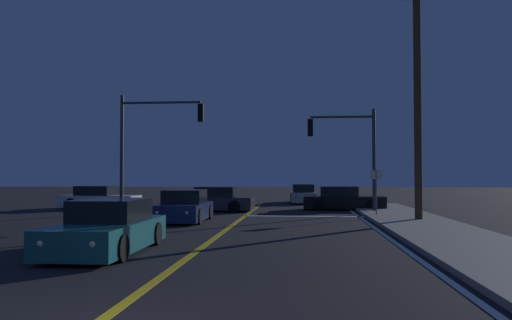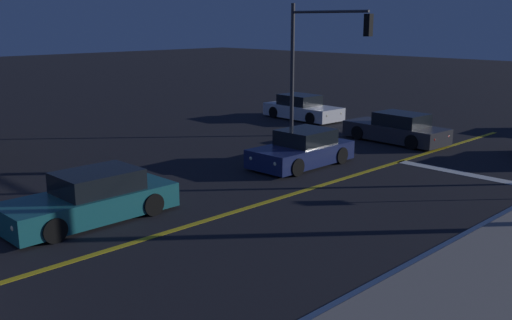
% 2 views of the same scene
% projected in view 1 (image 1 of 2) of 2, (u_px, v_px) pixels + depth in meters
% --- Properties ---
extents(sidewalk_right, '(3.20, 36.26, 0.15)m').
position_uv_depth(sidewalk_right, '(452.00, 237.00, 15.66)').
color(sidewalk_right, gray).
rests_on(sidewalk_right, ground).
extents(lane_line_center, '(0.20, 34.24, 0.01)m').
position_uv_depth(lane_line_center, '(216.00, 237.00, 16.29)').
color(lane_line_center, gold).
rests_on(lane_line_center, ground).
extents(lane_line_edge_right, '(0.16, 34.24, 0.01)m').
position_uv_depth(lane_line_edge_right, '(390.00, 239.00, 15.82)').
color(lane_line_edge_right, white).
rests_on(lane_line_edge_right, ground).
extents(stop_bar, '(5.67, 0.50, 0.01)m').
position_uv_depth(stop_bar, '(304.00, 216.00, 24.58)').
color(stop_bar, white).
rests_on(stop_bar, ground).
extents(car_mid_block_black, '(4.62, 2.01, 1.34)m').
position_uv_depth(car_mid_block_black, '(343.00, 200.00, 29.20)').
color(car_mid_block_black, black).
rests_on(car_mid_block_black, ground).
extents(car_following_oncoming_navy, '(2.03, 4.22, 1.34)m').
position_uv_depth(car_following_oncoming_navy, '(184.00, 208.00, 21.92)').
color(car_following_oncoming_navy, navy).
rests_on(car_following_oncoming_navy, ground).
extents(car_parked_curb_charcoal, '(4.73, 2.06, 1.34)m').
position_uv_depth(car_parked_curb_charcoal, '(212.00, 201.00, 28.16)').
color(car_parked_curb_charcoal, '#2D2D33').
rests_on(car_parked_curb_charcoal, ground).
extents(car_distant_tail_white, '(4.60, 2.09, 1.34)m').
position_uv_depth(car_distant_tail_white, '(99.00, 199.00, 30.48)').
color(car_distant_tail_white, silver).
rests_on(car_distant_tail_white, ground).
extents(car_side_waiting_silver, '(1.89, 4.65, 1.34)m').
position_uv_depth(car_side_waiting_silver, '(303.00, 195.00, 36.61)').
color(car_side_waiting_silver, '#B2B5BA').
rests_on(car_side_waiting_silver, ground).
extents(car_far_approaching_teal, '(1.97, 4.75, 1.34)m').
position_uv_depth(car_far_approaching_teal, '(108.00, 229.00, 13.19)').
color(car_far_approaching_teal, '#195960').
rests_on(car_far_approaching_teal, ground).
extents(traffic_signal_near_right, '(3.51, 0.28, 5.42)m').
position_uv_depth(traffic_signal_near_right, '(349.00, 144.00, 26.77)').
color(traffic_signal_near_right, '#38383D').
rests_on(traffic_signal_near_right, ground).
extents(traffic_signal_far_left, '(4.34, 0.28, 6.09)m').
position_uv_depth(traffic_signal_far_left, '(151.00, 134.00, 26.28)').
color(traffic_signal_far_left, '#38383D').
rests_on(traffic_signal_far_left, ground).
extents(utility_pole_right, '(1.44, 0.32, 10.84)m').
position_uv_depth(utility_pole_right, '(418.00, 89.00, 21.53)').
color(utility_pole_right, '#4C3823').
rests_on(utility_pole_right, ground).
extents(street_sign_corner, '(0.56, 0.11, 2.25)m').
position_uv_depth(street_sign_corner, '(376.00, 185.00, 23.84)').
color(street_sign_corner, slate).
rests_on(street_sign_corner, ground).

